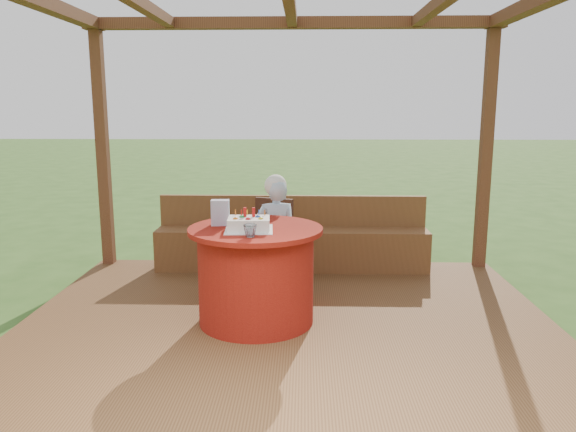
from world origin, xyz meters
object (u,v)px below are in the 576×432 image
object	(u,v)px
bench	(292,245)
gift_bag	(220,213)
birthday_cake	(249,224)
drinking_glass	(250,231)
chair	(270,237)
table	(256,274)
elderly_woman	(276,234)

from	to	relation	value
bench	gift_bag	bearing A→B (deg)	-110.23
bench	birthday_cake	distance (m)	1.83
bench	drinking_glass	xyz separation A→B (m)	(-0.27, -1.96, 0.59)
chair	table	bearing A→B (deg)	-92.66
bench	gift_bag	size ratio (longest dim) A/B	14.09
table	chair	size ratio (longest dim) A/B	1.28
birthday_cake	drinking_glass	xyz separation A→B (m)	(0.03, -0.25, -0.00)
table	birthday_cake	size ratio (longest dim) A/B	2.76
bench	chair	xyz separation A→B (m)	(-0.21, -0.51, 0.21)
chair	gift_bag	distance (m)	1.16
gift_bag	drinking_glass	distance (m)	0.52
bench	table	size ratio (longest dim) A/B	2.72
gift_bag	drinking_glass	size ratio (longest dim) A/B	2.04
bench	chair	world-z (taller)	chair
bench	elderly_woman	bearing A→B (deg)	-98.59
elderly_woman	drinking_glass	distance (m)	1.11
bench	drinking_glass	world-z (taller)	drinking_glass
elderly_woman	gift_bag	size ratio (longest dim) A/B	5.45
drinking_glass	birthday_cake	bearing A→B (deg)	97.84
birthday_cake	gift_bag	world-z (taller)	gift_bag
gift_bag	elderly_woman	bearing A→B (deg)	51.71
bench	drinking_glass	size ratio (longest dim) A/B	28.80
gift_bag	table	bearing A→B (deg)	-20.17
table	birthday_cake	distance (m)	0.46
elderly_woman	gift_bag	bearing A→B (deg)	-123.81
table	elderly_woman	world-z (taller)	elderly_woman
bench	drinking_glass	distance (m)	2.06
table	gift_bag	world-z (taller)	gift_bag
bench	elderly_woman	world-z (taller)	elderly_woman
chair	drinking_glass	xyz separation A→B (m)	(-0.06, -1.45, 0.39)
bench	table	xyz separation A→B (m)	(-0.26, -1.61, 0.15)
bench	table	distance (m)	1.64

